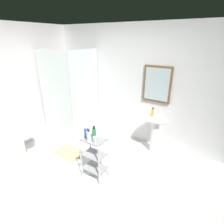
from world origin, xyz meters
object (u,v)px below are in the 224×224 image
(lotion_bottle_white, at_px, (89,136))
(bath_mat, at_px, (69,152))
(shower_stall, at_px, (73,116))
(shampoo_bottle_blue, at_px, (86,132))
(pedestal_sink, at_px, (155,127))
(storage_cart, at_px, (94,155))
(body_wash_bottle_green, at_px, (94,133))
(rinse_cup, at_px, (95,140))
(toilet, at_px, (16,144))
(hand_soap_bottle, at_px, (153,112))

(lotion_bottle_white, height_order, bath_mat, lotion_bottle_white)
(shower_stall, distance_m, lotion_bottle_white, 1.71)
(lotion_bottle_white, height_order, shampoo_bottle_blue, lotion_bottle_white)
(shower_stall, bearing_deg, pedestal_sink, 8.48)
(shower_stall, xyz_separation_m, storage_cart, (1.33, -0.94, -0.03))
(shower_stall, height_order, body_wash_bottle_green, shower_stall)
(shower_stall, height_order, pedestal_sink, shower_stall)
(lotion_bottle_white, relative_size, rinse_cup, 2.28)
(lotion_bottle_white, bearing_deg, rinse_cup, 15.66)
(rinse_cup, bearing_deg, lotion_bottle_white, -164.34)
(shampoo_bottle_blue, height_order, rinse_cup, shampoo_bottle_blue)
(toilet, xyz_separation_m, hand_soap_bottle, (2.15, 1.56, 0.57))
(pedestal_sink, relative_size, hand_soap_bottle, 4.72)
(shower_stall, distance_m, body_wash_bottle_green, 1.66)
(shampoo_bottle_blue, relative_size, rinse_cup, 2.10)
(shower_stall, height_order, shampoo_bottle_blue, shower_stall)
(body_wash_bottle_green, height_order, bath_mat, body_wash_bottle_green)
(lotion_bottle_white, distance_m, bath_mat, 1.23)
(hand_soap_bottle, xyz_separation_m, body_wash_bottle_green, (-0.53, -1.18, -0.05))
(rinse_cup, height_order, bath_mat, rinse_cup)
(storage_cart, distance_m, body_wash_bottle_green, 0.40)
(pedestal_sink, relative_size, shampoo_bottle_blue, 4.10)
(pedestal_sink, xyz_separation_m, toilet, (-2.22, -1.59, -0.26))
(storage_cart, xyz_separation_m, bath_mat, (-0.86, 0.27, -0.43))
(pedestal_sink, relative_size, body_wash_bottle_green, 3.67)
(bath_mat, bearing_deg, rinse_cup, -19.20)
(shampoo_bottle_blue, bearing_deg, toilet, -166.75)
(bath_mat, bearing_deg, pedestal_sink, 33.26)
(bath_mat, bearing_deg, storage_cart, -17.11)
(toilet, xyz_separation_m, body_wash_bottle_green, (1.62, 0.38, 0.52))
(shower_stall, bearing_deg, lotion_bottle_white, -38.18)
(shampoo_bottle_blue, bearing_deg, storage_cart, 3.45)
(hand_soap_bottle, relative_size, lotion_bottle_white, 0.80)
(shower_stall, distance_m, pedestal_sink, 1.96)
(shower_stall, xyz_separation_m, shampoo_bottle_blue, (1.19, -0.95, 0.36))
(toilet, bearing_deg, bath_mat, 39.58)
(lotion_bottle_white, bearing_deg, shampoo_bottle_blue, 144.95)
(body_wash_bottle_green, bearing_deg, rinse_cup, -46.40)
(storage_cart, bearing_deg, rinse_cup, -38.91)
(shower_stall, xyz_separation_m, pedestal_sink, (1.93, 0.29, 0.12))
(body_wash_bottle_green, bearing_deg, lotion_bottle_white, -100.32)
(rinse_cup, bearing_deg, hand_soap_bottle, 70.27)
(toilet, distance_m, lotion_bottle_white, 1.70)
(bath_mat, bearing_deg, shower_stall, 124.63)
(storage_cart, height_order, body_wash_bottle_green, body_wash_bottle_green)
(storage_cart, xyz_separation_m, body_wash_bottle_green, (-0.00, 0.02, 0.40))
(lotion_bottle_white, xyz_separation_m, bath_mat, (-0.84, 0.35, -0.83))
(shower_stall, xyz_separation_m, toilet, (-0.29, -1.30, -0.15))
(storage_cart, distance_m, hand_soap_bottle, 1.38)
(lotion_bottle_white, bearing_deg, shower_stall, 141.82)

